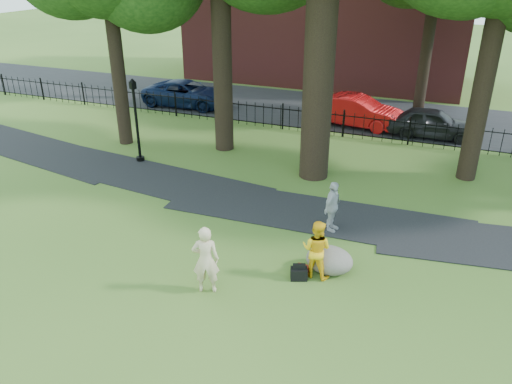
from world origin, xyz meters
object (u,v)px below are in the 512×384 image
at_px(boulder, 329,258).
at_px(man, 316,249).
at_px(lamppost, 137,122).
at_px(red_sedan, 356,111).
at_px(woman, 206,260).

bearing_deg(boulder, man, -126.14).
bearing_deg(lamppost, boulder, -2.81).
distance_m(man, red_sedan, 13.41).
bearing_deg(red_sedan, boulder, -163.84).
bearing_deg(red_sedan, man, -165.26).
relative_size(woman, boulder, 1.44).
relative_size(woman, red_sedan, 0.40).
xyz_separation_m(lamppost, red_sedan, (7.34, 8.06, -0.93)).
bearing_deg(woman, lamppost, -68.41).
xyz_separation_m(woman, man, (2.38, 1.67, -0.11)).
bearing_deg(woman, red_sedan, -114.89).
xyz_separation_m(man, red_sedan, (-1.65, 13.31, -0.06)).
height_order(woman, lamppost, lamppost).
relative_size(lamppost, red_sedan, 0.75).
bearing_deg(lamppost, red_sedan, 72.59).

